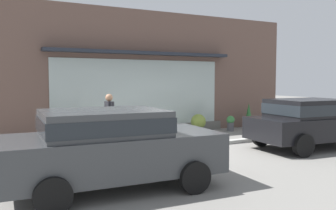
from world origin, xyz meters
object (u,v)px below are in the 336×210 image
object	(u,v)px
potted_plant_by_entrance	(249,116)
potted_plant_corner_tall	(230,123)
fire_hydrant	(130,130)
parked_car_black	(310,120)
pedestrian_with_handbag	(110,117)
parked_car_dark_gray	(110,144)
potted_plant_window_center	(198,123)
potted_plant_doorstep	(107,130)

from	to	relation	value
potted_plant_by_entrance	potted_plant_corner_tall	bearing A→B (deg)	-165.85
fire_hydrant	parked_car_black	distance (m)	5.81
pedestrian_with_handbag	parked_car_dark_gray	size ratio (longest dim) A/B	0.40
parked_car_black	potted_plant_window_center	distance (m)	4.56
pedestrian_with_handbag	parked_car_dark_gray	world-z (taller)	pedestrian_with_handbag
parked_car_dark_gray	potted_plant_window_center	xyz separation A→B (m)	(5.51, 5.43, -0.50)
potted_plant_doorstep	parked_car_black	bearing A→B (deg)	-42.39
pedestrian_with_handbag	potted_plant_doorstep	xyz separation A→B (m)	(0.51, 1.81, -0.66)
parked_car_black	potted_plant_corner_tall	bearing A→B (deg)	92.55
potted_plant_doorstep	potted_plant_corner_tall	xyz separation A→B (m)	(5.23, -0.47, 0.01)
potted_plant_doorstep	potted_plant_corner_tall	distance (m)	5.25
parked_car_black	potted_plant_window_center	size ratio (longest dim) A/B	5.28
potted_plant_doorstep	fire_hydrant	bearing A→B (deg)	-79.22
parked_car_black	fire_hydrant	bearing A→B (deg)	150.69
potted_plant_by_entrance	potted_plant_corner_tall	distance (m)	1.30
potted_plant_window_center	potted_plant_corner_tall	bearing A→B (deg)	-3.92
parked_car_dark_gray	potted_plant_by_entrance	world-z (taller)	parked_car_dark_gray
potted_plant_doorstep	potted_plant_corner_tall	bearing A→B (deg)	-5.13
parked_car_dark_gray	potted_plant_window_center	world-z (taller)	parked_car_dark_gray
potted_plant_by_entrance	parked_car_black	bearing A→B (deg)	-106.68
parked_car_black	potted_plant_doorstep	xyz separation A→B (m)	(-5.12, 4.67, -0.55)
pedestrian_with_handbag	parked_car_black	size ratio (longest dim) A/B	0.42
parked_car_black	potted_plant_window_center	world-z (taller)	parked_car_black
fire_hydrant	potted_plant_corner_tall	xyz separation A→B (m)	(4.95, 1.02, -0.14)
parked_car_dark_gray	potted_plant_by_entrance	xyz separation A→B (m)	(8.29, 5.63, -0.35)
parked_car_dark_gray	potted_plant_by_entrance	bearing A→B (deg)	36.84
fire_hydrant	parked_car_black	bearing A→B (deg)	-33.37
potted_plant_corner_tall	parked_car_dark_gray	bearing A→B (deg)	-142.95
fire_hydrant	potted_plant_window_center	distance (m)	3.59
potted_plant_by_entrance	potted_plant_corner_tall	world-z (taller)	potted_plant_by_entrance
potted_plant_doorstep	potted_plant_by_entrance	xyz separation A→B (m)	(6.47, -0.16, 0.20)
fire_hydrant	potted_plant_window_center	xyz separation A→B (m)	(3.41, 1.12, -0.10)
parked_car_black	potted_plant_doorstep	distance (m)	6.95
pedestrian_with_handbag	potted_plant_corner_tall	bearing A→B (deg)	94.22
fire_hydrant	potted_plant_corner_tall	bearing A→B (deg)	11.62
parked_car_dark_gray	potted_plant_doorstep	xyz separation A→B (m)	(1.82, 5.79, -0.55)
parked_car_dark_gray	parked_car_black	distance (m)	7.03
pedestrian_with_handbag	potted_plant_by_entrance	bearing A→B (deg)	94.41
parked_car_dark_gray	potted_plant_window_center	size ratio (longest dim) A/B	5.48
pedestrian_with_handbag	potted_plant_doorstep	distance (m)	1.99
pedestrian_with_handbag	fire_hydrant	bearing A→B (deg)	102.97
parked_car_black	potted_plant_by_entrance	world-z (taller)	parked_car_black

